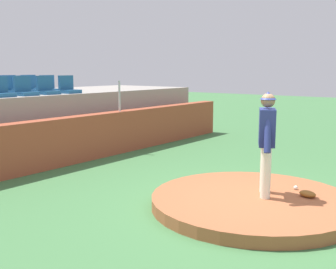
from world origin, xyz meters
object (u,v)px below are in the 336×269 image
(stadium_chair_4, at_px, (68,88))
(stadium_chair_7, at_px, (5,89))
(stadium_chair_13, at_px, (10,87))
(stadium_chair_14, at_px, (31,86))
(stadium_chair_3, at_px, (47,89))
(pitcher, at_px, (267,136))
(stadium_chair_1, at_px, (1,91))
(fielding_glove, at_px, (308,194))
(stadium_chair_2, at_px, (25,90))
(stadium_chair_9, at_px, (49,87))
(stadium_chair_8, at_px, (28,88))
(baseball, at_px, (296,188))

(stadium_chair_4, height_order, stadium_chair_7, same)
(stadium_chair_13, distance_m, stadium_chair_14, 0.71)
(stadium_chair_3, height_order, stadium_chair_7, same)
(pitcher, xyz_separation_m, stadium_chair_1, (-0.89, 6.54, 0.60))
(stadium_chair_3, height_order, stadium_chair_4, same)
(fielding_glove, relative_size, stadium_chair_3, 0.60)
(pitcher, xyz_separation_m, stadium_chair_2, (-0.22, 6.55, 0.60))
(stadium_chair_1, xyz_separation_m, stadium_chair_3, (1.36, 0.01, 0.00))
(stadium_chair_2, distance_m, stadium_chair_14, 2.29)
(stadium_chair_9, bearing_deg, stadium_chair_13, -51.32)
(stadium_chair_1, height_order, stadium_chair_2, same)
(fielding_glove, distance_m, stadium_chair_13, 9.09)
(stadium_chair_3, bearing_deg, stadium_chair_4, 176.78)
(fielding_glove, bearing_deg, stadium_chair_13, 14.52)
(pitcher, height_order, stadium_chair_1, stadium_chair_1)
(stadium_chair_3, height_order, stadium_chair_13, same)
(stadium_chair_3, relative_size, stadium_chair_8, 1.00)
(baseball, xyz_separation_m, stadium_chair_8, (-0.16, 7.75, 1.60))
(pitcher, xyz_separation_m, stadium_chair_3, (0.47, 6.55, 0.60))
(stadium_chair_8, height_order, stadium_chair_9, same)
(stadium_chair_3, relative_size, stadium_chair_4, 1.00)
(stadium_chair_4, bearing_deg, stadium_chair_14, -91.01)
(stadium_chair_7, relative_size, stadium_chair_13, 1.00)
(fielding_glove, height_order, stadium_chair_3, stadium_chair_3)
(pitcher, xyz_separation_m, stadium_chair_8, (0.48, 7.44, 0.60))
(pitcher, relative_size, baseball, 24.11)
(stadium_chair_7, distance_m, stadium_chair_9, 1.44)
(stadium_chair_14, bearing_deg, fielding_glove, 84.37)
(pitcher, distance_m, stadium_chair_13, 8.35)
(stadium_chair_4, relative_size, stadium_chair_14, 1.00)
(stadium_chair_9, bearing_deg, stadium_chair_3, 49.59)
(stadium_chair_7, relative_size, stadium_chair_14, 1.00)
(pitcher, height_order, stadium_chair_13, stadium_chair_13)
(stadium_chair_1, distance_m, stadium_chair_7, 1.10)
(baseball, height_order, stadium_chair_4, stadium_chair_4)
(stadium_chair_2, distance_m, stadium_chair_9, 1.67)
(stadium_chair_2, distance_m, stadium_chair_3, 0.69)
(pitcher, bearing_deg, stadium_chair_1, 71.53)
(pitcher, xyz_separation_m, fielding_glove, (0.32, -0.64, -0.98))
(baseball, bearing_deg, stadium_chair_1, 102.54)
(stadium_chair_1, xyz_separation_m, stadium_chair_9, (2.10, 0.88, 0.00))
(pitcher, height_order, stadium_chair_2, stadium_chair_2)
(stadium_chair_4, distance_m, stadium_chair_13, 1.92)
(stadium_chair_7, bearing_deg, baseball, 96.40)
(baseball, distance_m, stadium_chair_1, 7.20)
(stadium_chair_1, xyz_separation_m, stadium_chair_13, (1.38, 1.77, 0.00))
(pitcher, height_order, stadium_chair_4, stadium_chair_4)
(pitcher, relative_size, stadium_chair_7, 3.57)
(stadium_chair_14, bearing_deg, stadium_chair_2, 51.47)
(stadium_chair_14, bearing_deg, stadium_chair_1, 40.65)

